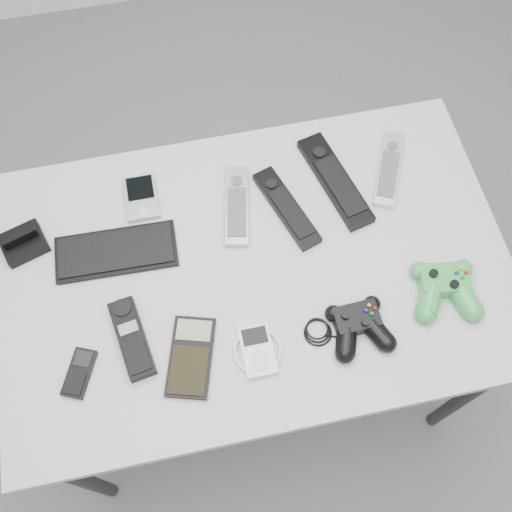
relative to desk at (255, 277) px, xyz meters
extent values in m
plane|color=slate|center=(-0.09, -0.02, -0.68)|extent=(3.50, 3.50, 0.00)
cube|color=#ABABAD|center=(0.00, 0.00, 0.05)|extent=(1.11, 0.71, 0.03)
cylinder|color=black|center=(-0.50, -0.31, -0.32)|extent=(0.04, 0.04, 0.71)
cylinder|color=black|center=(0.50, -0.31, -0.32)|extent=(0.04, 0.04, 0.71)
cylinder|color=black|center=(-0.50, 0.31, -0.32)|extent=(0.04, 0.04, 0.71)
cylinder|color=black|center=(0.50, 0.31, -0.32)|extent=(0.04, 0.04, 0.71)
cube|color=black|center=(-0.29, 0.09, 0.07)|extent=(0.27, 0.12, 0.02)
cube|color=black|center=(-0.49, 0.15, 0.09)|extent=(0.11, 0.11, 0.05)
cube|color=#A3A4AA|center=(-0.22, 0.22, 0.07)|extent=(0.07, 0.12, 0.02)
cube|color=#A3A4AA|center=(-0.01, 0.15, 0.08)|extent=(0.09, 0.21, 0.02)
cube|color=black|center=(0.10, 0.12, 0.08)|extent=(0.12, 0.23, 0.02)
cube|color=black|center=(0.22, 0.17, 0.08)|extent=(0.12, 0.27, 0.03)
cube|color=#BBBCC2|center=(0.36, 0.17, 0.07)|extent=(0.13, 0.21, 0.02)
cube|color=black|center=(-0.39, -0.16, 0.07)|extent=(0.08, 0.11, 0.02)
cube|color=black|center=(-0.28, -0.11, 0.08)|extent=(0.08, 0.18, 0.03)
cube|color=black|center=(-0.17, -0.17, 0.07)|extent=(0.13, 0.18, 0.02)
cube|color=silver|center=(-0.04, -0.19, 0.07)|extent=(0.10, 0.11, 0.02)
camera|label=1|loc=(-0.11, -0.53, 1.25)|focal=42.00mm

